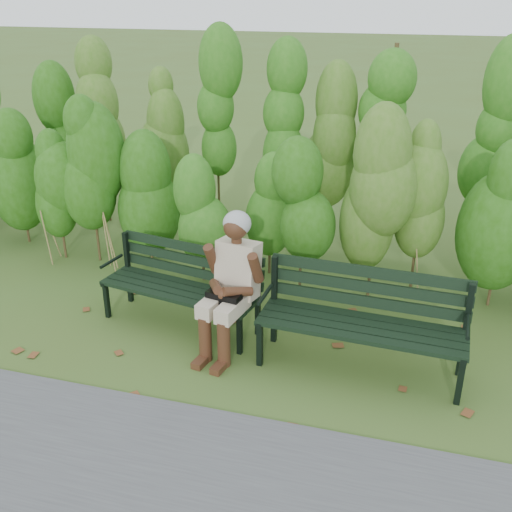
# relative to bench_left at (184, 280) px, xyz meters

# --- Properties ---
(ground) EXTENTS (80.00, 80.00, 0.00)m
(ground) POSITION_rel_bench_left_xyz_m (0.69, -0.26, -0.45)
(ground) COLOR #475A23
(hedge_band) EXTENTS (11.04, 1.67, 2.42)m
(hedge_band) POSITION_rel_bench_left_xyz_m (0.69, 1.60, 0.80)
(hedge_band) COLOR #47381E
(hedge_band) RESTS_ON ground
(leaf_litter) EXTENTS (5.42, 2.18, 0.01)m
(leaf_litter) POSITION_rel_bench_left_xyz_m (0.76, -0.13, -0.45)
(leaf_litter) COLOR brown
(leaf_litter) RESTS_ON ground
(bench_left) EXTENTS (1.61, 0.77, 0.77)m
(bench_left) POSITION_rel_bench_left_xyz_m (0.00, 0.00, 0.00)
(bench_left) COLOR black
(bench_left) RESTS_ON ground
(bench_right) EXTENTS (1.74, 0.65, 0.86)m
(bench_right) POSITION_rel_bench_left_xyz_m (1.73, -0.26, 0.05)
(bench_right) COLOR black
(bench_right) RESTS_ON ground
(seated_woman) EXTENTS (0.55, 0.81, 1.26)m
(seated_woman) POSITION_rel_bench_left_xyz_m (0.57, -0.27, 0.24)
(seated_woman) COLOR #C5B392
(seated_woman) RESTS_ON ground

